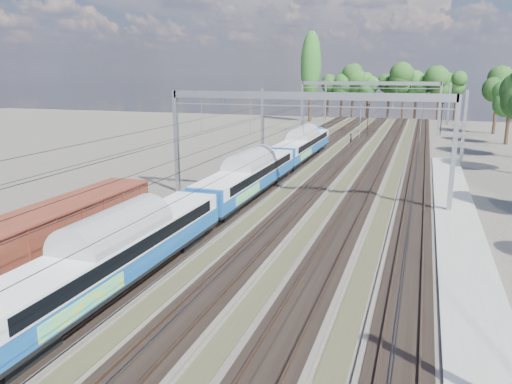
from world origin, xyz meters
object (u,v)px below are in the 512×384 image
(emu_train, at_px, (248,172))
(signal_near, at_px, (368,116))
(signal_far, at_px, (442,113))
(worker, at_px, (351,139))
(freight_boxcar, at_px, (63,231))

(emu_train, xyz_separation_m, signal_near, (5.08, 44.03, 1.23))
(signal_near, height_order, signal_far, signal_far)
(emu_train, bearing_deg, signal_far, 72.09)
(worker, bearing_deg, signal_far, -52.76)
(emu_train, distance_m, signal_near, 44.34)
(emu_train, relative_size, worker, 37.07)
(worker, height_order, signal_far, signal_far)
(freight_boxcar, relative_size, signal_far, 2.22)
(freight_boxcar, relative_size, worker, 8.52)
(emu_train, bearing_deg, signal_near, 83.42)
(worker, bearing_deg, signal_near, -22.63)
(emu_train, relative_size, signal_near, 10.28)
(emu_train, xyz_separation_m, worker, (3.50, 36.59, -1.60))
(signal_near, xyz_separation_m, signal_far, (11.39, 6.93, 0.23))
(emu_train, relative_size, freight_boxcar, 4.35)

